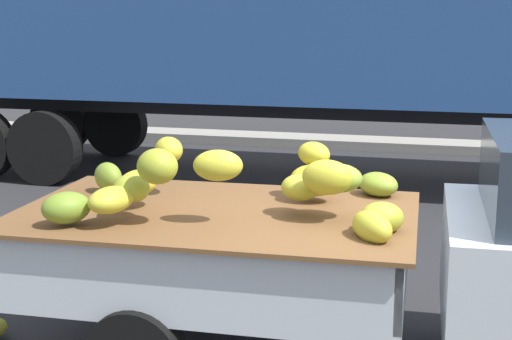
{
  "coord_description": "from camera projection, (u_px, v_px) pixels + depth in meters",
  "views": [
    {
      "loc": [
        0.36,
        -4.85,
        2.43
      ],
      "look_at": [
        -0.95,
        0.14,
        1.37
      ],
      "focal_mm": 52.93,
      "sensor_mm": 36.0,
      "label": 1
    }
  ],
  "objects": [
    {
      "name": "semi_trailer",
      "position": [
        301.0,
        7.0,
        10.79
      ],
      "size": [
        12.0,
        2.7,
        3.95
      ],
      "rotation": [
        0.0,
        0.0,
        0.0
      ],
      "color": "navy",
      "rests_on": "ground"
    },
    {
      "name": "curb_strip",
      "position": [
        431.0,
        146.0,
        13.79
      ],
      "size": [
        80.0,
        0.8,
        0.16
      ],
      "primitive_type": "cube",
      "color": "gray",
      "rests_on": "ground"
    },
    {
      "name": "pickup_truck",
      "position": [
        498.0,
        256.0,
        4.91
      ],
      "size": [
        4.95,
        1.92,
        1.7
      ],
      "rotation": [
        0.0,
        0.0,
        0.04
      ],
      "color": "silver",
      "rests_on": "ground"
    }
  ]
}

